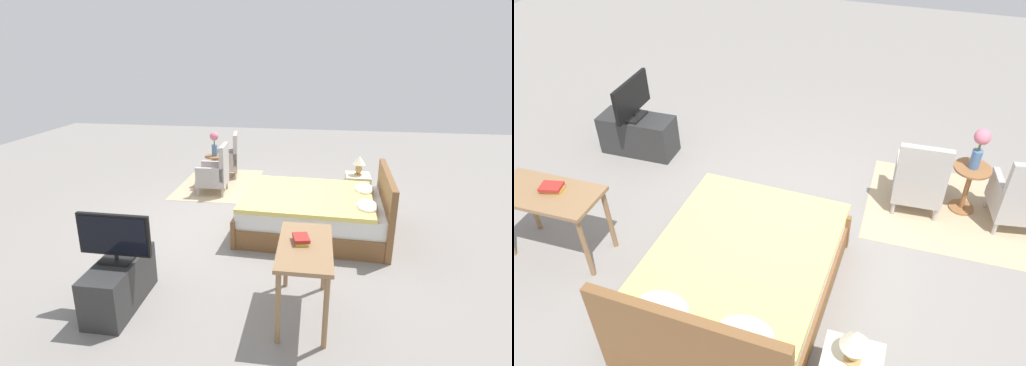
% 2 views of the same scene
% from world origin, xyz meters
% --- Properties ---
extents(ground_plane, '(16.00, 16.00, 0.00)m').
position_xyz_m(ground_plane, '(0.00, 0.00, 0.00)').
color(ground_plane, gray).
extents(floor_rug, '(2.10, 1.50, 0.01)m').
position_xyz_m(floor_rug, '(-1.80, -1.00, 0.00)').
color(floor_rug, tan).
rests_on(floor_rug, ground_plane).
extents(bed, '(1.68, 2.14, 0.96)m').
position_xyz_m(bed, '(0.18, 0.93, 0.30)').
color(bed, brown).
rests_on(bed, ground_plane).
extents(armchair_by_window_left, '(0.62, 0.62, 0.92)m').
position_xyz_m(armchair_by_window_left, '(-2.34, -0.94, 0.38)').
color(armchair_by_window_left, '#ADA8A3').
rests_on(armchair_by_window_left, floor_rug).
extents(armchair_by_window_right, '(0.56, 0.56, 0.92)m').
position_xyz_m(armchair_by_window_right, '(-1.28, -0.94, 0.38)').
color(armchair_by_window_right, '#ADA8A3').
rests_on(armchair_by_window_right, floor_rug).
extents(side_table, '(0.40, 0.40, 0.58)m').
position_xyz_m(side_table, '(-1.80, -1.08, 0.36)').
color(side_table, '#936038').
rests_on(side_table, ground_plane).
extents(flower_vase, '(0.17, 0.17, 0.48)m').
position_xyz_m(flower_vase, '(-1.80, -1.08, 0.87)').
color(flower_vase, '#4C709E').
rests_on(flower_vase, side_table).
extents(table_lamp, '(0.22, 0.22, 0.33)m').
position_xyz_m(table_lamp, '(-0.94, 1.61, 0.79)').
color(table_lamp, tan).
rests_on(table_lamp, nightstand).
extents(tv_stand, '(0.96, 0.40, 0.51)m').
position_xyz_m(tv_stand, '(2.28, -1.06, 0.26)').
color(tv_stand, '#2D2D2D').
rests_on(tv_stand, ground_plane).
extents(tv_flatscreen, '(0.20, 0.75, 0.52)m').
position_xyz_m(tv_flatscreen, '(2.29, -1.06, 0.78)').
color(tv_flatscreen, black).
rests_on(tv_flatscreen, tv_stand).
extents(vanity_desk, '(1.04, 0.52, 0.77)m').
position_xyz_m(vanity_desk, '(2.15, 0.83, 0.65)').
color(vanity_desk, '#8E6B47').
rests_on(vanity_desk, ground_plane).
extents(book_stack, '(0.23, 0.19, 0.06)m').
position_xyz_m(book_stack, '(2.10, 0.78, 0.81)').
color(book_stack, '#B79333').
rests_on(book_stack, vanity_desk).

